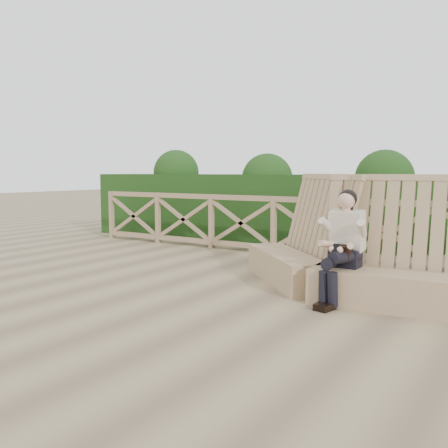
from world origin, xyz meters
The scene contains 5 objects.
ground centered at (0.00, 0.00, 0.00)m, with size 60.00×60.00×0.00m, color brown.
bench centered at (1.42, 1.22, 0.39)m, with size 3.55×1.96×1.55m.
woman centered at (1.60, 0.82, 0.72)m, with size 0.39×0.83×1.35m.
guardrail centered at (0.00, 3.50, 0.55)m, with size 10.10×0.09×1.10m.
hedge centered at (0.00, 4.70, 0.75)m, with size 12.00×1.20×1.50m, color black.
Camera 1 is at (3.62, -4.86, 1.56)m, focal length 40.00 mm.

